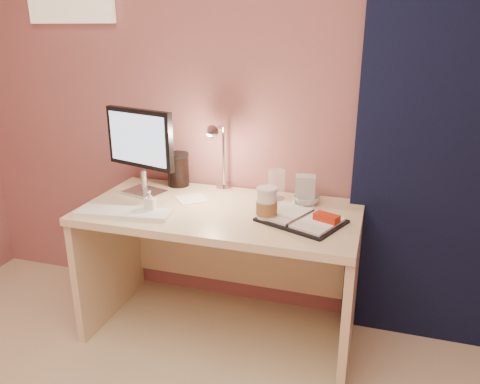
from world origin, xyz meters
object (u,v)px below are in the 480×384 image
(desk, at_px, (225,243))
(desk_lamp, at_px, (220,152))
(product_box, at_px, (305,190))
(coffee_cup, at_px, (267,205))
(lotion_bottle, at_px, (150,202))
(monitor, at_px, (141,144))
(clear_cup, at_px, (277,185))
(bowl, at_px, (306,200))
(planner, at_px, (303,219))
(keyboard, at_px, (124,213))
(dark_jar, at_px, (178,171))

(desk, xyz_separation_m, desk_lamp, (-0.07, 0.13, 0.47))
(desk_lamp, bearing_deg, product_box, 6.97)
(coffee_cup, distance_m, lotion_bottle, 0.58)
(monitor, distance_m, lotion_bottle, 0.37)
(coffee_cup, distance_m, desk_lamp, 0.46)
(clear_cup, bearing_deg, bowl, -11.24)
(coffee_cup, relative_size, clear_cup, 1.04)
(monitor, bearing_deg, lotion_bottle, -40.15)
(bowl, distance_m, desk_lamp, 0.53)
(planner, bearing_deg, keyboard, -146.81)
(planner, height_order, lotion_bottle, lotion_bottle)
(keyboard, distance_m, lotion_bottle, 0.14)
(coffee_cup, bearing_deg, desk, 150.58)
(monitor, relative_size, lotion_bottle, 4.27)
(planner, relative_size, clear_cup, 2.82)
(keyboard, bearing_deg, lotion_bottle, 23.41)
(keyboard, relative_size, dark_jar, 2.70)
(clear_cup, bearing_deg, desk, -145.84)
(monitor, height_order, keyboard, monitor)
(coffee_cup, xyz_separation_m, desk_lamp, (-0.33, 0.27, 0.17))
(monitor, distance_m, bowl, 0.93)
(clear_cup, xyz_separation_m, desk_lamp, (-0.31, -0.04, 0.17))
(dark_jar, bearing_deg, planner, -23.06)
(lotion_bottle, relative_size, product_box, 0.72)
(lotion_bottle, bearing_deg, desk_lamp, 54.15)
(clear_cup, bearing_deg, lotion_bottle, -145.69)
(monitor, height_order, product_box, monitor)
(bowl, xyz_separation_m, product_box, (-0.01, -0.00, 0.05))
(dark_jar, relative_size, product_box, 1.13)
(desk, distance_m, monitor, 0.70)
(planner, bearing_deg, clear_cup, 147.28)
(monitor, distance_m, dark_jar, 0.30)
(lotion_bottle, bearing_deg, clear_cup, 34.31)
(monitor, height_order, bowl, monitor)
(planner, relative_size, lotion_bottle, 4.03)
(product_box, bearing_deg, desk_lamp, 171.68)
(desk, height_order, bowl, bowl)
(dark_jar, xyz_separation_m, product_box, (0.76, -0.09, -0.01))
(planner, bearing_deg, desk_lamp, 176.40)
(dark_jar, relative_size, desk_lamp, 0.44)
(lotion_bottle, bearing_deg, bowl, 25.52)
(bowl, relative_size, dark_jar, 0.80)
(planner, bearing_deg, dark_jar, 179.51)
(monitor, bearing_deg, coffee_cup, 2.86)
(bowl, height_order, product_box, product_box)
(planner, height_order, coffee_cup, coffee_cup)
(monitor, bearing_deg, product_box, 22.58)
(keyboard, distance_m, bowl, 0.93)
(coffee_cup, bearing_deg, product_box, 63.50)
(desk, bearing_deg, coffee_cup, -29.42)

